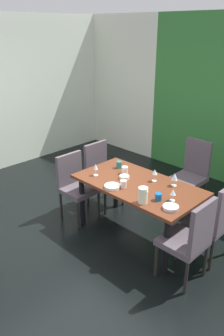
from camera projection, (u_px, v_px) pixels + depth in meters
name	position (u px, v px, depth m)	size (l,w,h in m)	color
ground_plane	(70.00, 232.00, 4.43)	(5.42, 5.95, 0.02)	black
back_panel_interior	(122.00, 85.00, 6.94)	(1.81, 0.10, 2.78)	silver
dining_table	(138.00, 190.00, 4.09)	(1.60, 0.86, 0.75)	#5E2F1B
chair_left_far	(101.00, 172.00, 4.91)	(0.45, 0.44, 0.97)	#51474E
chair_right_near	(190.00, 238.00, 3.37)	(0.44, 0.44, 0.99)	#51474E
chair_head_far	(192.00, 171.00, 4.89)	(0.44, 0.45, 1.02)	#51474E
chair_left_near	(75.00, 183.00, 4.58)	(0.45, 0.44, 0.93)	#51474E
chair_right_far	(215.00, 219.00, 3.70)	(0.44, 0.44, 1.00)	#51474E
wine_glass_rear	(173.00, 193.00, 3.62)	(0.07, 0.07, 0.14)	silver
wine_glass_north	(155.00, 172.00, 4.07)	(0.07, 0.07, 0.16)	silver
wine_glass_corner	(96.00, 167.00, 4.23)	(0.06, 0.06, 0.16)	silver
wine_glass_left	(175.00, 177.00, 3.95)	(0.08, 0.08, 0.17)	silver
serving_bowl_near_window	(124.00, 177.00, 4.17)	(0.13, 0.13, 0.04)	white
serving_bowl_near_shelf	(112.00, 186.00, 3.94)	(0.19, 0.19, 0.04)	silver
serving_bowl_west	(171.00, 207.00, 3.48)	(0.17, 0.17, 0.04)	silver
cup_south	(119.00, 165.00, 4.48)	(0.08, 0.08, 0.09)	#2E7066
cup_east	(158.00, 197.00, 3.65)	(0.08, 0.08, 0.08)	#125698
cup_front	(123.00, 184.00, 3.93)	(0.08, 0.08, 0.09)	beige
cup_right	(125.00, 170.00, 4.30)	(0.08, 0.08, 0.10)	white
pitcher_center	(143.00, 195.00, 3.58)	(0.12, 0.11, 0.19)	#EAEEC7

